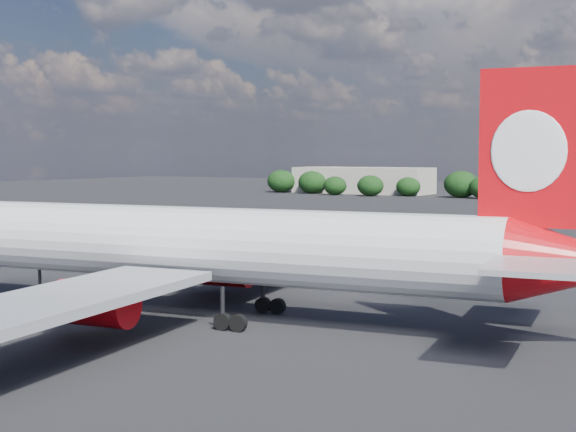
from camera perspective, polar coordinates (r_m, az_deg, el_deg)
The scene contains 4 objects.
ground at distance 103.10m, azimuth 6.13°, elevation -2.32°, with size 500.00×500.00×0.00m, color black.
qantas_airliner at distance 57.83m, azimuth -3.46°, elevation -2.31°, with size 53.16×50.67×17.34m.
terminal_building at distance 249.65m, azimuth 5.36°, elevation 2.54°, with size 42.00×16.00×8.00m.
highway_sign at distance 217.84m, azimuth 14.72°, elevation 1.92°, with size 6.00×0.30×4.50m.
Camera 1 is at (43.00, -32.93, 12.04)m, focal length 50.00 mm.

